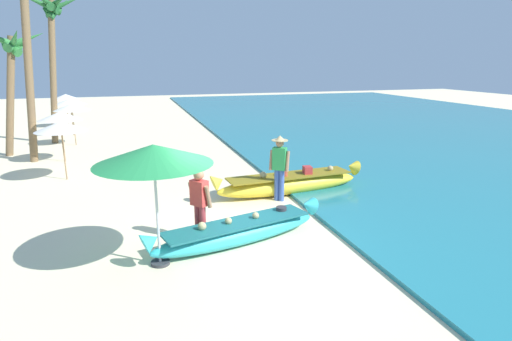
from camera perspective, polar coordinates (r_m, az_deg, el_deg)
The scene contains 15 objects.
ground_plane at distance 8.96m, azimuth -2.69°, elevation -9.86°, with size 80.00×80.00×0.00m, color beige.
sea at distance 23.02m, azimuth 28.12°, elevation 3.90°, with size 24.00×56.00×0.10m, color teal.
boat_cyan_foreground at distance 8.78m, azimuth -2.47°, elevation -8.46°, with size 4.09×1.61×0.76m.
boat_yellow_midground at distance 11.99m, azimuth 4.64°, elevation -1.77°, with size 4.71×1.09×0.87m.
person_vendor_hatted at distance 11.20m, azimuth 3.27°, elevation 0.98°, with size 0.56×0.49×1.83m.
person_tourist_customer at distance 8.85m, azimuth -7.80°, elevation -4.18°, with size 0.48×0.55×1.56m.
patio_umbrella_large at distance 7.54m, azimuth -14.00°, elevation 2.08°, with size 2.13×2.13×2.33m.
parasol_row_0 at distance 14.49m, azimuth -25.41°, elevation 5.54°, with size 1.60×1.60×1.91m.
parasol_row_1 at distance 17.23m, azimuth -25.48°, elevation 6.80°, with size 1.60×1.60×1.91m.
parasol_row_2 at distance 20.48m, azimuth -24.11°, elevation 8.02°, with size 1.60×1.60×1.91m.
parasol_row_3 at distance 23.33m, azimuth -24.32°, elevation 8.69°, with size 1.60×1.60×1.91m.
parasol_row_4 at distance 26.40m, azimuth -24.83°, elevation 9.22°, with size 1.60×1.60×1.91m.
palm_tree_tall_inland at distance 17.73m, azimuth -29.28°, elevation 19.90°, with size 2.53×2.66×7.23m.
palm_tree_leaning_seaward at distance 19.19m, azimuth -30.63°, elevation 13.53°, with size 2.31×2.91×5.01m.
palm_tree_mid_cluster at distance 21.35m, azimuth -26.42°, elevation 17.92°, with size 2.52×2.80×6.64m.
Camera 1 is at (-2.00, -7.88, 3.75)m, focal length 28.93 mm.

